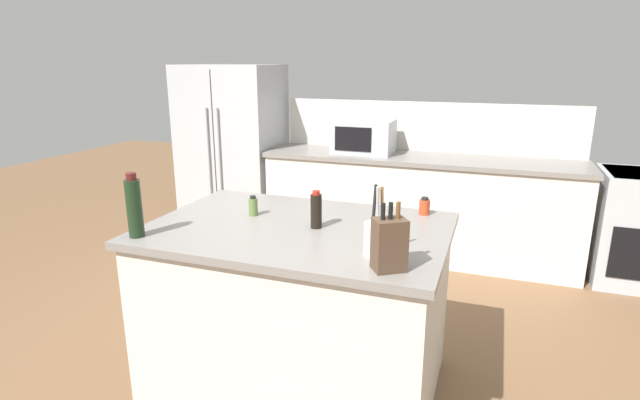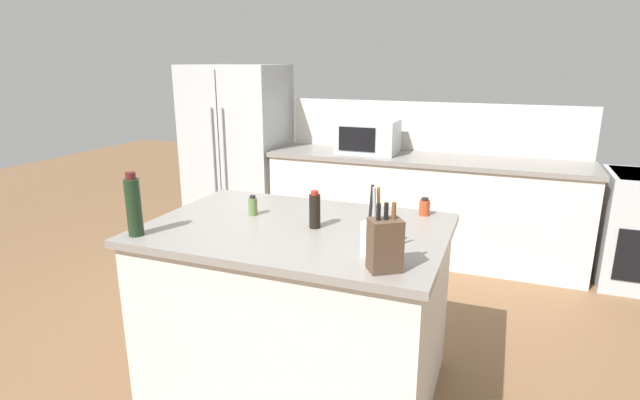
# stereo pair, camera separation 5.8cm
# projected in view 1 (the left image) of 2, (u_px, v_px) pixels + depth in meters

# --- Properties ---
(ground_plane) EXTENTS (14.00, 14.00, 0.00)m
(ground_plane) POSITION_uv_depth(u_px,v_px,m) (299.00, 381.00, 2.86)
(ground_plane) COLOR brown
(back_counter_run) EXTENTS (2.85, 0.66, 0.94)m
(back_counter_run) POSITION_uv_depth(u_px,v_px,m) (418.00, 206.00, 4.63)
(back_counter_run) COLOR beige
(back_counter_run) RESTS_ON ground_plane
(wall_backsplash) EXTENTS (2.81, 0.03, 0.46)m
(wall_backsplash) POSITION_uv_depth(u_px,v_px,m) (427.00, 127.00, 4.72)
(wall_backsplash) COLOR beige
(wall_backsplash) RESTS_ON back_counter_run
(kitchen_island) EXTENTS (1.55, 1.06, 0.94)m
(kitchen_island) POSITION_uv_depth(u_px,v_px,m) (298.00, 307.00, 2.73)
(kitchen_island) COLOR beige
(kitchen_island) RESTS_ON ground_plane
(refrigerator) EXTENTS (0.97, 0.75, 1.74)m
(refrigerator) POSITION_uv_depth(u_px,v_px,m) (233.00, 151.00, 5.20)
(refrigerator) COLOR #ADB2B7
(refrigerator) RESTS_ON ground_plane
(microwave) EXTENTS (0.54, 0.39, 0.31)m
(microwave) POSITION_uv_depth(u_px,v_px,m) (364.00, 136.00, 4.63)
(microwave) COLOR #ADB2B7
(microwave) RESTS_ON back_counter_run
(knife_block) EXTENTS (0.16, 0.16, 0.29)m
(knife_block) POSITION_uv_depth(u_px,v_px,m) (389.00, 244.00, 2.04)
(knife_block) COLOR #4C3828
(knife_block) RESTS_ON kitchen_island
(utensil_crock) EXTENTS (0.12, 0.12, 0.32)m
(utensil_crock) POSITION_uv_depth(u_px,v_px,m) (377.00, 238.00, 2.20)
(utensil_crock) COLOR beige
(utensil_crock) RESTS_ON kitchen_island
(wine_bottle) EXTENTS (0.07, 0.07, 0.32)m
(wine_bottle) POSITION_uv_depth(u_px,v_px,m) (134.00, 207.00, 2.41)
(wine_bottle) COLOR black
(wine_bottle) RESTS_ON kitchen_island
(spice_jar_oregano) EXTENTS (0.05, 0.05, 0.11)m
(spice_jar_oregano) POSITION_uv_depth(u_px,v_px,m) (253.00, 206.00, 2.78)
(spice_jar_oregano) COLOR #567038
(spice_jar_oregano) RESTS_ON kitchen_island
(soy_sauce_bottle) EXTENTS (0.06, 0.06, 0.20)m
(soy_sauce_bottle) POSITION_uv_depth(u_px,v_px,m) (316.00, 210.00, 2.56)
(soy_sauce_bottle) COLOR black
(soy_sauce_bottle) RESTS_ON kitchen_island
(spice_jar_paprika) EXTENTS (0.06, 0.06, 0.10)m
(spice_jar_paprika) POSITION_uv_depth(u_px,v_px,m) (424.00, 207.00, 2.79)
(spice_jar_paprika) COLOR #B73D1E
(spice_jar_paprika) RESTS_ON kitchen_island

